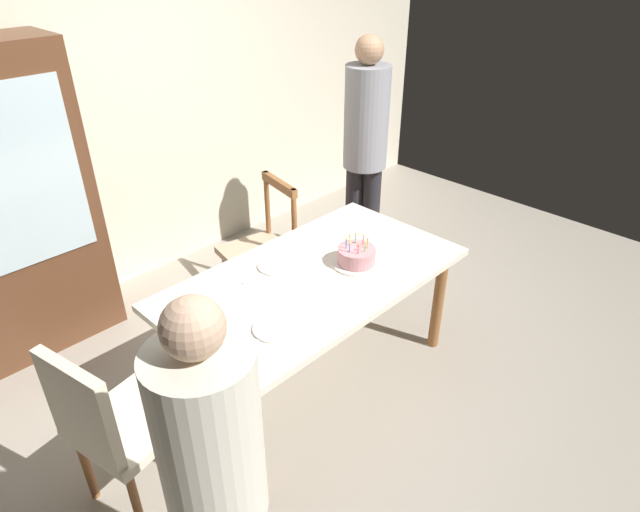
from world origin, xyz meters
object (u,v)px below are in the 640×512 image
(plate_near_celebrant, at_px, (275,328))
(person_celebrant, at_px, (216,478))
(birthday_cake, at_px, (356,257))
(person_guest, at_px, (365,145))
(plate_far_side, at_px, (277,266))
(chair_spindle_back, at_px, (261,251))
(chair_upholstered, at_px, (111,423))
(dining_table, at_px, (314,287))

(plate_near_celebrant, distance_m, person_celebrant, 0.97)
(birthday_cake, distance_m, person_guest, 1.20)
(plate_near_celebrant, distance_m, plate_far_side, 0.57)
(plate_far_side, distance_m, person_guest, 1.36)
(plate_far_side, bearing_deg, person_guest, 18.77)
(chair_spindle_back, relative_size, chair_upholstered, 1.00)
(plate_near_celebrant, relative_size, chair_spindle_back, 0.23)
(birthday_cake, bearing_deg, plate_far_side, 137.91)
(dining_table, bearing_deg, plate_near_celebrant, -155.96)
(dining_table, xyz_separation_m, plate_far_side, (-0.09, 0.21, 0.09))
(chair_spindle_back, bearing_deg, person_guest, -8.83)
(person_celebrant, bearing_deg, birthday_cake, 25.28)
(dining_table, xyz_separation_m, person_guest, (1.17, 0.64, 0.38))
(dining_table, bearing_deg, plate_far_side, 112.17)
(plate_near_celebrant, xyz_separation_m, person_celebrant, (-0.76, -0.58, 0.16))
(plate_far_side, xyz_separation_m, person_celebrant, (-1.14, -1.00, 0.16))
(plate_near_celebrant, relative_size, person_celebrant, 0.14)
(plate_near_celebrant, height_order, person_celebrant, person_celebrant)
(plate_far_side, bearing_deg, birthday_cake, -42.09)
(person_guest, bearing_deg, plate_near_celebrant, -152.74)
(birthday_cake, height_order, plate_near_celebrant, birthday_cake)
(plate_far_side, height_order, person_guest, person_guest)
(plate_near_celebrant, distance_m, person_guest, 1.87)
(person_guest, bearing_deg, plate_far_side, -161.23)
(birthday_cake, xyz_separation_m, person_celebrant, (-1.48, -0.70, 0.12))
(plate_far_side, distance_m, chair_spindle_back, 0.72)
(dining_table, height_order, chair_spindle_back, chair_spindle_back)
(birthday_cake, xyz_separation_m, chair_upholstered, (-1.49, 0.10, -0.25))
(dining_table, xyz_separation_m, chair_upholstered, (-1.24, 0.01, -0.12))
(chair_spindle_back, xyz_separation_m, chair_upholstered, (-1.50, -0.77, 0.07))
(dining_table, relative_size, chair_spindle_back, 1.79)
(dining_table, bearing_deg, birthday_cake, -20.55)
(dining_table, height_order, birthday_cake, birthday_cake)
(dining_table, distance_m, plate_near_celebrant, 0.52)
(chair_spindle_back, relative_size, person_guest, 0.53)
(plate_far_side, relative_size, chair_spindle_back, 0.23)
(plate_near_celebrant, bearing_deg, chair_spindle_back, 53.74)
(plate_far_side, bearing_deg, chair_upholstered, -170.26)
(birthday_cake, relative_size, chair_spindle_back, 0.29)
(chair_spindle_back, relative_size, person_celebrant, 0.60)
(plate_near_celebrant, height_order, plate_far_side, same)
(chair_upholstered, bearing_deg, dining_table, -0.51)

